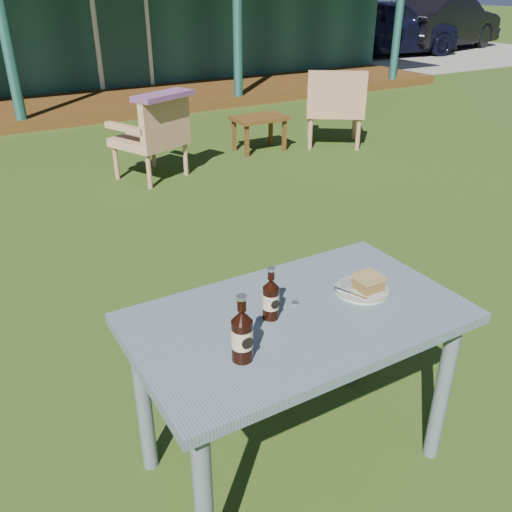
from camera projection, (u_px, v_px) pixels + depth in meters
ground at (154, 290)px, 3.50m from camera, size 80.00×80.00×0.00m
gravel_strip at (406, 54)px, 14.76m from camera, size 9.00×6.00×0.02m
car_near at (383, 27)px, 13.94m from camera, size 4.35×2.03×1.44m
car_far at (442, 23)px, 15.29m from camera, size 4.61×2.52×1.44m
cafe_table at (297, 337)px, 1.98m from camera, size 1.20×0.70×0.72m
plate at (362, 289)px, 2.07m from camera, size 0.20×0.20×0.01m
cake_slice at (369, 282)px, 2.05m from camera, size 0.09×0.09×0.06m
fork at (350, 293)px, 2.03m from camera, size 0.06×0.13×0.00m
cola_bottle_near at (271, 298)px, 1.88m from camera, size 0.06×0.06×0.20m
cola_bottle_far at (242, 335)px, 1.66m from camera, size 0.07×0.07×0.23m
bottle_cap at (295, 303)px, 1.99m from camera, size 0.03×0.03×0.01m
armchair_left at (154, 134)px, 5.27m from camera, size 0.77×0.75×0.81m
armchair_right at (335, 103)px, 6.34m from camera, size 0.89×0.88×0.89m
floral_throw at (163, 96)px, 5.01m from camera, size 0.66×0.46×0.05m
side_table at (259, 122)px, 6.21m from camera, size 0.60×0.40×0.40m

